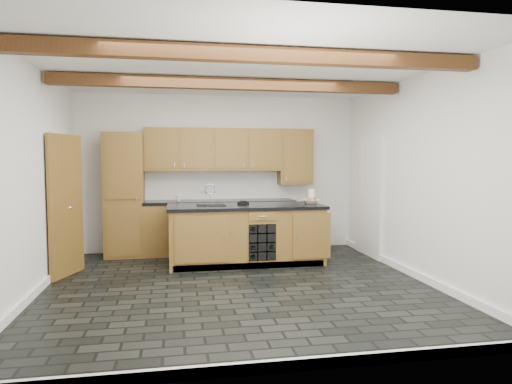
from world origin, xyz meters
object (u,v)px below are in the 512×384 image
fruit_bowl (311,202)px  paper_towel (312,196)px  kitchen_scale (243,203)px  island (246,234)px

fruit_bowl → paper_towel: paper_towel is taller
kitchen_scale → paper_towel: 1.14m
kitchen_scale → fruit_bowl: fruit_bowl is taller
island → fruit_bowl: fruit_bowl is taller
fruit_bowl → paper_towel: 0.13m
kitchen_scale → paper_towel: paper_towel is taller
island → kitchen_scale: bearing=98.5°
fruit_bowl → island: bearing=-178.0°
island → kitchen_scale: (-0.02, 0.17, 0.49)m
kitchen_scale → fruit_bowl: (1.10, -0.13, 0.01)m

